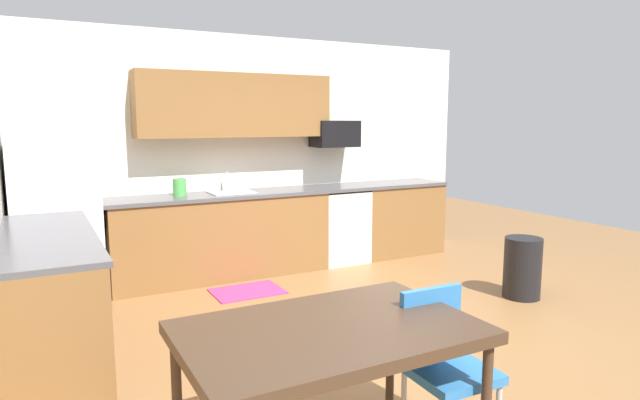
# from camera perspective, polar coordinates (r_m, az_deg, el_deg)

# --- Properties ---
(ground_plane) EXTENTS (12.00, 12.00, 0.00)m
(ground_plane) POSITION_cam_1_polar(r_m,az_deg,el_deg) (4.49, 6.20, -14.41)
(ground_plane) COLOR olive
(wall_back) EXTENTS (5.80, 0.10, 2.70)m
(wall_back) POSITION_cam_1_polar(r_m,az_deg,el_deg) (6.51, -6.86, 4.92)
(wall_back) COLOR silver
(wall_back) RESTS_ON ground
(cabinet_run_back) EXTENTS (2.40, 0.60, 0.90)m
(cabinet_run_back) POSITION_cam_1_polar(r_m,az_deg,el_deg) (6.13, -10.34, -3.88)
(cabinet_run_back) COLOR brown
(cabinet_run_back) RESTS_ON ground
(cabinet_run_back_right) EXTENTS (1.15, 0.60, 0.90)m
(cabinet_run_back_right) POSITION_cam_1_polar(r_m,az_deg,el_deg) (7.19, 7.99, -2.00)
(cabinet_run_back_right) COLOR brown
(cabinet_run_back_right) RESTS_ON ground
(cabinet_run_left) EXTENTS (0.60, 2.00, 0.90)m
(cabinet_run_left) POSITION_cam_1_polar(r_m,az_deg,el_deg) (4.41, -26.46, -9.51)
(cabinet_run_left) COLOR brown
(cabinet_run_left) RESTS_ON ground
(countertop_back) EXTENTS (4.80, 0.64, 0.04)m
(countertop_back) POSITION_cam_1_polar(r_m,az_deg,el_deg) (6.23, -5.63, 0.81)
(countertop_back) COLOR #4C4C51
(countertop_back) RESTS_ON cabinet_run_back
(countertop_left) EXTENTS (0.64, 2.00, 0.04)m
(countertop_left) POSITION_cam_1_polar(r_m,az_deg,el_deg) (4.29, -26.87, -3.51)
(countertop_left) COLOR #4C4C51
(countertop_left) RESTS_ON cabinet_run_left
(upper_cabinets_back) EXTENTS (2.20, 0.34, 0.70)m
(upper_cabinets_back) POSITION_cam_1_polar(r_m,az_deg,el_deg) (6.19, -8.83, 9.80)
(upper_cabinets_back) COLOR brown
(refrigerator) EXTENTS (0.76, 0.70, 1.75)m
(refrigerator) POSITION_cam_1_polar(r_m,az_deg,el_deg) (5.70, -25.99, -1.16)
(refrigerator) COLOR white
(refrigerator) RESTS_ON ground
(oven_range) EXTENTS (0.60, 0.60, 0.91)m
(oven_range) POSITION_cam_1_polar(r_m,az_deg,el_deg) (6.72, 1.94, -2.61)
(oven_range) COLOR white
(oven_range) RESTS_ON ground
(microwave) EXTENTS (0.54, 0.36, 0.32)m
(microwave) POSITION_cam_1_polar(r_m,az_deg,el_deg) (6.69, 1.55, 6.97)
(microwave) COLOR black
(sink_basin) EXTENTS (0.48, 0.40, 0.14)m
(sink_basin) POSITION_cam_1_polar(r_m,az_deg,el_deg) (6.09, -9.24, 0.19)
(sink_basin) COLOR #A5A8AD
(sink_basin) RESTS_ON countertop_back
(sink_faucet) EXTENTS (0.02, 0.02, 0.24)m
(sink_faucet) POSITION_cam_1_polar(r_m,az_deg,el_deg) (6.24, -9.81, 1.85)
(sink_faucet) COLOR #B2B5BA
(sink_faucet) RESTS_ON countertop_back
(dining_table) EXTENTS (1.40, 0.90, 0.77)m
(dining_table) POSITION_cam_1_polar(r_m,az_deg,el_deg) (2.66, 0.96, -14.40)
(dining_table) COLOR #422D1E
(dining_table) RESTS_ON ground
(chair_near_table) EXTENTS (0.41, 0.41, 0.85)m
(chair_near_table) POSITION_cam_1_polar(r_m,az_deg,el_deg) (3.03, 12.76, -15.81)
(chair_near_table) COLOR #2D72B7
(chair_near_table) RESTS_ON ground
(trash_bin) EXTENTS (0.36, 0.36, 0.60)m
(trash_bin) POSITION_cam_1_polar(r_m,az_deg,el_deg) (5.73, 20.51, -6.68)
(trash_bin) COLOR black
(trash_bin) RESTS_ON ground
(floor_mat) EXTENTS (0.70, 0.50, 0.01)m
(floor_mat) POSITION_cam_1_polar(r_m,az_deg,el_deg) (5.66, -7.65, -9.49)
(floor_mat) COLOR #CC3372
(floor_mat) RESTS_ON ground
(kettle) EXTENTS (0.14, 0.14, 0.20)m
(kettle) POSITION_cam_1_polar(r_m,az_deg,el_deg) (5.97, -14.54, 1.22)
(kettle) COLOR #4CA54C
(kettle) RESTS_ON countertop_back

